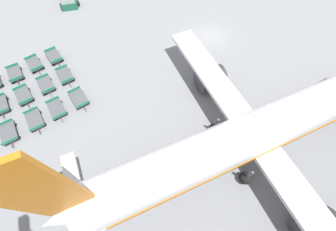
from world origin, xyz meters
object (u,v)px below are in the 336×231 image
at_px(baggage_dolly_row_near_col_c, 8,133).
at_px(baggage_dolly_row_far_col_b, 65,75).
at_px(baggage_dolly_row_mid_a_col_b, 24,95).
at_px(baggage_dolly_row_far_col_a, 54,56).
at_px(baggage_dolly_row_mid_a_col_c, 35,120).
at_px(baggage_dolly_row_mid_b_col_b, 46,85).
at_px(airplane, 265,128).
at_px(baggage_dolly_row_near_col_b, 0,105).
at_px(baggage_dolly_row_far_col_c, 79,98).
at_px(baggage_dolly_row_mid_b_col_c, 57,109).
at_px(baggage_dolly_row_mid_a_col_a, 15,74).
at_px(baggage_dolly_row_mid_b_col_a, 35,64).

distance_m(baggage_dolly_row_near_col_c, baggage_dolly_row_far_col_b, 8.89).
distance_m(baggage_dolly_row_near_col_c, baggage_dolly_row_mid_a_col_b, 4.84).
bearing_deg(baggage_dolly_row_far_col_a, baggage_dolly_row_near_col_c, -31.28).
relative_size(baggage_dolly_row_mid_a_col_c, baggage_dolly_row_mid_b_col_b, 1.00).
xyz_separation_m(airplane, baggage_dolly_row_mid_a_col_c, (-11.40, -20.59, -2.85)).
xyz_separation_m(baggage_dolly_row_mid_a_col_b, baggage_dolly_row_mid_a_col_c, (3.95, 0.92, 0.00)).
xyz_separation_m(baggage_dolly_row_near_col_b, baggage_dolly_row_far_col_a, (-5.63, 6.66, 0.00)).
xyz_separation_m(baggage_dolly_row_mid_b_col_b, baggage_dolly_row_far_col_c, (3.58, 3.32, 0.00)).
relative_size(baggage_dolly_row_far_col_b, baggage_dolly_row_far_col_c, 1.00).
distance_m(baggage_dolly_row_near_col_b, baggage_dolly_row_near_col_c, 4.16).
relative_size(baggage_dolly_row_near_col_b, baggage_dolly_row_far_col_a, 1.00).
distance_m(baggage_dolly_row_near_col_b, baggage_dolly_row_mid_b_col_c, 6.57).
distance_m(baggage_dolly_row_mid_a_col_c, baggage_dolly_row_mid_b_col_b, 4.88).
bearing_deg(baggage_dolly_row_far_col_c, baggage_dolly_row_mid_a_col_b, -116.46).
relative_size(airplane, baggage_dolly_row_far_col_a, 11.61).
distance_m(baggage_dolly_row_near_col_b, baggage_dolly_row_mid_a_col_a, 4.74).
relative_size(baggage_dolly_row_mid_a_col_a, baggage_dolly_row_mid_b_col_b, 1.00).
bearing_deg(baggage_dolly_row_near_col_b, baggage_dolly_row_far_col_c, 73.32).
distance_m(baggage_dolly_row_mid_a_col_a, baggage_dolly_row_mid_a_col_b, 4.08).
bearing_deg(baggage_dolly_row_mid_b_col_c, baggage_dolly_row_far_col_c, 100.33).
distance_m(baggage_dolly_row_mid_a_col_b, baggage_dolly_row_mid_a_col_c, 4.06).
xyz_separation_m(airplane, baggage_dolly_row_far_col_a, (-20.57, -17.37, -2.85)).
bearing_deg(baggage_dolly_row_far_col_b, baggage_dolly_row_near_col_c, -49.36).
height_order(baggage_dolly_row_near_col_c, baggage_dolly_row_mid_a_col_c, same).
xyz_separation_m(baggage_dolly_row_mid_a_col_b, baggage_dolly_row_far_col_b, (-1.28, 4.98, 0.00)).
bearing_deg(baggage_dolly_row_mid_a_col_c, airplane, 61.01).
height_order(baggage_dolly_row_mid_a_col_a, baggage_dolly_row_mid_a_col_c, same).
bearing_deg(baggage_dolly_row_mid_a_col_c, baggage_dolly_row_near_col_c, -78.25).
height_order(airplane, baggage_dolly_row_far_col_c, airplane).
relative_size(baggage_dolly_row_mid_a_col_c, baggage_dolly_row_far_col_a, 1.00).
height_order(airplane, baggage_dolly_row_mid_a_col_a, airplane).
bearing_deg(baggage_dolly_row_mid_a_col_a, baggage_dolly_row_mid_a_col_c, 12.17).
xyz_separation_m(baggage_dolly_row_near_col_b, baggage_dolly_row_mid_a_col_b, (-0.42, 2.52, 0.00)).
bearing_deg(baggage_dolly_row_mid_a_col_a, airplane, 49.05).
relative_size(baggage_dolly_row_mid_b_col_b, baggage_dolly_row_far_col_c, 1.00).
bearing_deg(airplane, baggage_dolly_row_far_col_c, -128.51).
relative_size(baggage_dolly_row_near_col_b, baggage_dolly_row_far_col_b, 1.00).
bearing_deg(baggage_dolly_row_mid_a_col_a, baggage_dolly_row_near_col_b, -21.43).
height_order(baggage_dolly_row_near_col_c, baggage_dolly_row_far_col_c, same).
relative_size(baggage_dolly_row_mid_b_col_a, baggage_dolly_row_far_col_a, 1.00).
distance_m(baggage_dolly_row_near_col_b, baggage_dolly_row_far_col_c, 8.80).
relative_size(baggage_dolly_row_mid_a_col_a, baggage_dolly_row_mid_a_col_b, 1.00).
relative_size(baggage_dolly_row_mid_a_col_b, baggage_dolly_row_mid_b_col_b, 1.00).
xyz_separation_m(baggage_dolly_row_far_col_a, baggage_dolly_row_far_col_c, (8.15, 1.77, 0.00)).
bearing_deg(baggage_dolly_row_near_col_b, baggage_dolly_row_far_col_b, 102.75).
xyz_separation_m(baggage_dolly_row_mid_a_col_a, baggage_dolly_row_mid_b_col_c, (7.41, 4.12, 0.00)).
bearing_deg(baggage_dolly_row_mid_a_col_c, baggage_dolly_row_near_col_b, -135.71).
height_order(baggage_dolly_row_mid_b_col_a, baggage_dolly_row_far_col_a, same).
relative_size(airplane, baggage_dolly_row_far_col_b, 11.63).
bearing_deg(baggage_dolly_row_near_col_c, airplane, 65.02).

